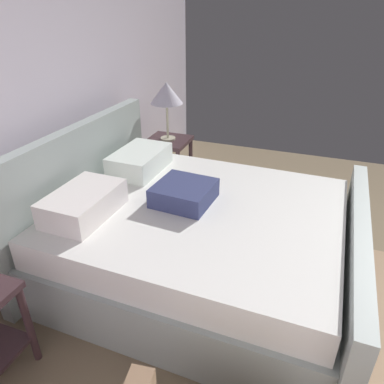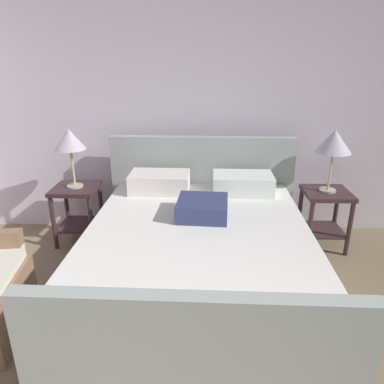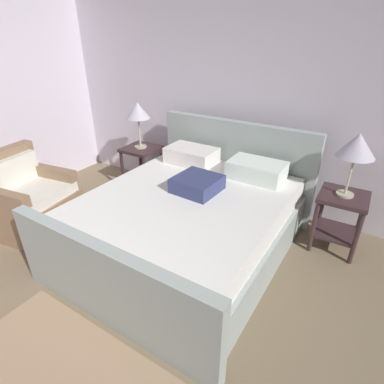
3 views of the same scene
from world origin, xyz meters
The scene contains 6 objects.
wall_back centered at (0.00, 3.00, 1.30)m, with size 5.51×0.12×2.60m, color silver.
bed centered at (-0.17, 1.74, 0.34)m, with size 1.94×2.24×1.09m.
nightstand_right centered at (1.09, 2.51, 0.40)m, with size 0.44×0.44×0.60m.
table_lamp_right centered at (1.09, 2.51, 1.08)m, with size 0.33×0.33×0.60m.
nightstand_left centered at (-1.43, 2.57, 0.40)m, with size 0.44×0.44×0.60m.
table_lamp_left centered at (-1.43, 2.57, 1.07)m, with size 0.30×0.30×0.59m.
Camera 2 is at (-0.16, -0.83, 1.81)m, focal length 33.54 mm.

